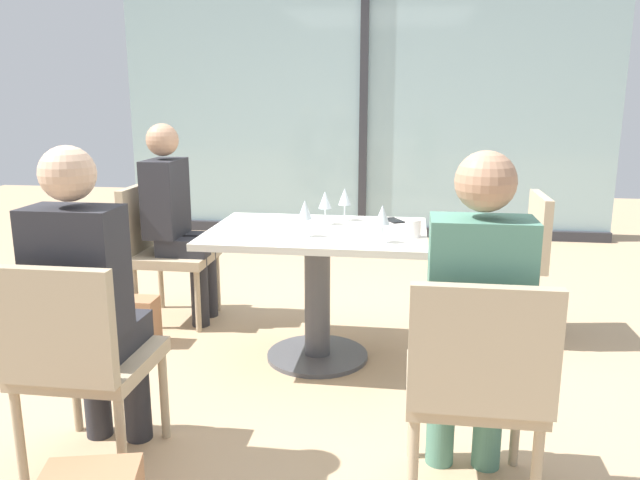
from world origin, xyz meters
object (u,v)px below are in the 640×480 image
(wine_glass_1, at_px, (382,216))
(coffee_cup, at_px, (413,228))
(handbag_1, at_px, (132,321))
(wine_glass_3, at_px, (325,201))
(chair_far_right, at_px, (510,257))
(wine_glass_2, at_px, (345,197))
(chair_far_left, at_px, (161,245))
(chair_front_right, at_px, (476,379))
(person_far_left, at_px, (176,214))
(cell_phone_on_table, at_px, (394,220))
(chair_front_left, at_px, (77,354))
(person_front_right, at_px, (476,311))
(wine_glass_0, at_px, (305,211))
(dining_table_main, at_px, (317,266))
(person_front_left, at_px, (87,293))

(wine_glass_1, xyz_separation_m, coffee_cup, (0.15, 0.14, -0.09))
(handbag_1, bearing_deg, wine_glass_3, 3.78)
(chair_far_right, relative_size, wine_glass_2, 4.70)
(chair_far_left, xyz_separation_m, chair_front_right, (1.80, -1.69, 0.00))
(person_far_left, bearing_deg, cell_phone_on_table, -7.80)
(chair_front_right, bearing_deg, chair_far_left, 136.78)
(chair_front_left, xyz_separation_m, person_front_right, (1.44, 0.11, 0.20))
(chair_front_left, relative_size, person_far_left, 0.69)
(chair_front_left, height_order, wine_glass_2, wine_glass_2)
(wine_glass_0, bearing_deg, wine_glass_1, -11.11)
(person_far_left, bearing_deg, chair_front_left, -81.54)
(chair_front_left, bearing_deg, handbag_1, 106.95)
(dining_table_main, distance_m, wine_glass_3, 0.36)
(person_far_left, xyz_separation_m, person_front_right, (1.69, -1.58, 0.00))
(wine_glass_0, distance_m, wine_glass_2, 0.47)
(person_front_left, xyz_separation_m, person_front_right, (1.44, 0.00, 0.00))
(coffee_cup, distance_m, cell_phone_on_table, 0.41)
(person_front_left, height_order, person_front_right, same)
(chair_front_right, bearing_deg, wine_glass_0, 125.97)
(wine_glass_1, bearing_deg, chair_far_right, 44.92)
(chair_front_left, bearing_deg, wine_glass_3, 61.35)
(person_far_left, relative_size, wine_glass_0, 6.81)
(wine_glass_1, bearing_deg, chair_front_right, -69.27)
(chair_front_left, distance_m, chair_front_right, 1.44)
(chair_far_left, bearing_deg, chair_far_right, 0.00)
(wine_glass_2, bearing_deg, dining_table_main, -113.12)
(cell_phone_on_table, bearing_deg, wine_glass_1, -122.87)
(person_far_left, relative_size, person_front_right, 1.00)
(wine_glass_3, height_order, coffee_cup, wine_glass_3)
(chair_front_right, bearing_deg, chair_front_left, 180.00)
(chair_far_left, bearing_deg, person_front_left, -77.16)
(person_front_left, xyz_separation_m, wine_glass_3, (0.74, 1.25, 0.16))
(chair_far_left, distance_m, coffee_cup, 1.71)
(dining_table_main, xyz_separation_m, chair_far_left, (-1.08, 0.48, -0.03))
(person_front_right, bearing_deg, coffee_cup, 102.22)
(wine_glass_1, distance_m, coffee_cup, 0.22)
(handbag_1, bearing_deg, chair_far_right, 10.00)
(wine_glass_3, bearing_deg, chair_far_right, 17.56)
(coffee_cup, xyz_separation_m, cell_phone_on_table, (-0.11, 0.40, -0.04))
(handbag_1, bearing_deg, cell_phone_on_table, 8.10)
(wine_glass_0, relative_size, handbag_1, 0.62)
(chair_front_left, xyz_separation_m, chair_far_left, (-0.36, 1.69, 0.00))
(dining_table_main, height_order, coffee_cup, coffee_cup)
(chair_front_right, distance_m, wine_glass_0, 1.34)
(dining_table_main, relative_size, handbag_1, 3.84)
(cell_phone_on_table, bearing_deg, chair_front_right, -106.22)
(person_front_right, bearing_deg, wine_glass_1, 113.11)
(person_far_left, relative_size, cell_phone_on_table, 8.75)
(wine_glass_0, bearing_deg, chair_front_right, -54.03)
(chair_far_right, xyz_separation_m, wine_glass_1, (-0.73, -0.73, 0.37))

